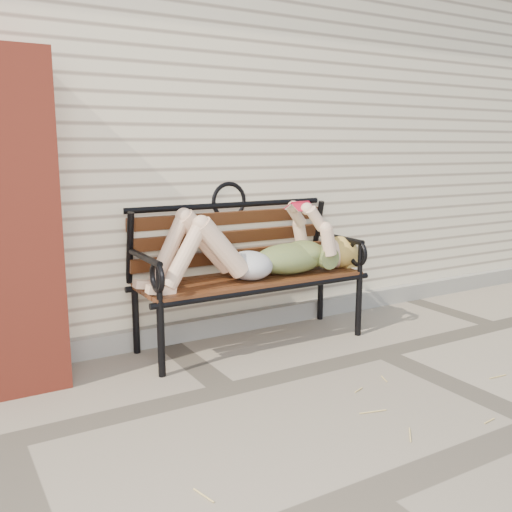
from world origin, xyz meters
TOP-DOWN VIEW (x-y plane):
  - ground at (0.00, 0.00)m, footprint 80.00×80.00m
  - house_wall at (0.00, 3.00)m, footprint 8.00×4.00m
  - foundation_strip at (0.00, 0.97)m, footprint 8.00×0.10m
  - brick_pillar at (-2.30, 0.75)m, footprint 0.50×0.50m
  - garden_bench at (-0.70, 0.76)m, footprint 1.84×0.73m
  - reading_woman at (-0.69, 0.61)m, footprint 1.74×0.40m
  - straw_scatter at (-0.30, -1.13)m, footprint 2.80×1.41m

SIDE VIEW (x-z plane):
  - ground at x=0.00m, z-range 0.00..0.00m
  - straw_scatter at x=-0.30m, z-range 0.00..0.01m
  - foundation_strip at x=0.00m, z-range 0.00..0.15m
  - garden_bench at x=-0.70m, z-range 0.07..1.27m
  - reading_woman at x=-0.69m, z-range 0.44..0.98m
  - brick_pillar at x=-2.30m, z-range 0.00..2.00m
  - house_wall at x=0.00m, z-range 0.00..3.00m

